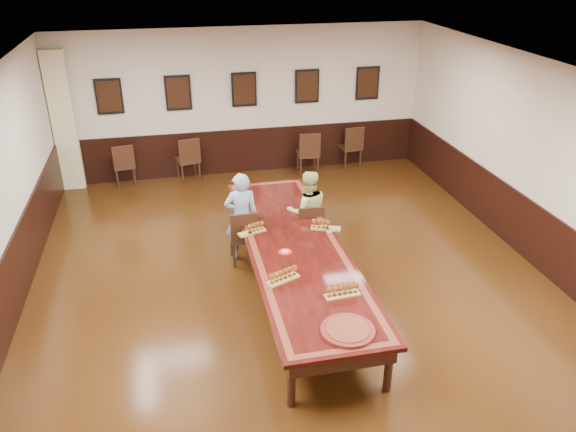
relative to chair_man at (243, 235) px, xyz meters
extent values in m
cube|color=black|center=(0.64, -1.02, -0.48)|extent=(8.00, 10.00, 0.02)
cube|color=white|center=(0.64, -1.02, 2.74)|extent=(8.00, 10.00, 0.02)
cube|color=beige|center=(0.64, 3.99, 1.13)|extent=(8.00, 0.02, 3.20)
cube|color=beige|center=(4.65, -1.02, 1.13)|extent=(0.02, 10.00, 3.20)
imported|color=#4A87BA|center=(0.00, 0.10, 0.28)|extent=(0.56, 0.37, 1.51)
imported|color=#DFE38E|center=(1.12, 0.16, 0.24)|extent=(0.72, 0.57, 1.43)
cube|color=#F351B3|center=(1.24, -0.67, 0.28)|extent=(0.10, 0.16, 0.01)
cube|color=beige|center=(-3.11, 3.80, 0.98)|extent=(0.45, 0.18, 2.90)
cube|color=black|center=(0.64, 3.96, 0.03)|extent=(7.98, 0.04, 1.00)
cube|color=black|center=(-3.34, -1.02, 0.03)|extent=(0.04, 9.98, 1.00)
cube|color=black|center=(4.62, -1.02, 0.03)|extent=(0.04, 9.98, 1.00)
cube|color=black|center=(0.64, -1.02, 0.25)|extent=(1.40, 5.00, 0.06)
cube|color=brown|center=(0.64, -1.02, 0.28)|extent=(1.28, 4.88, 0.00)
cube|color=black|center=(0.64, -1.02, 0.28)|extent=(1.10, 4.70, 0.00)
cube|color=black|center=(0.64, -1.02, 0.10)|extent=(1.25, 4.85, 0.18)
cylinder|color=black|center=(0.06, -3.34, -0.13)|extent=(0.10, 0.10, 0.69)
cylinder|color=black|center=(1.22, -3.34, -0.13)|extent=(0.10, 0.10, 0.69)
cylinder|color=black|center=(0.06, 1.30, -0.13)|extent=(0.10, 0.10, 0.69)
cylinder|color=black|center=(1.22, 1.30, -0.13)|extent=(0.10, 0.10, 0.69)
cube|color=black|center=(-2.16, 3.92, 1.43)|extent=(0.54, 0.03, 0.74)
cube|color=black|center=(-2.16, 3.91, 1.43)|extent=(0.46, 0.01, 0.64)
cube|color=black|center=(-0.76, 3.92, 1.43)|extent=(0.54, 0.03, 0.74)
cube|color=black|center=(-0.76, 3.91, 1.43)|extent=(0.46, 0.01, 0.64)
cube|color=black|center=(0.64, 3.92, 1.43)|extent=(0.54, 0.03, 0.74)
cube|color=black|center=(0.64, 3.91, 1.43)|extent=(0.46, 0.01, 0.64)
cube|color=black|center=(2.04, 3.92, 1.43)|extent=(0.54, 0.03, 0.74)
cube|color=black|center=(2.04, 3.91, 1.43)|extent=(0.46, 0.01, 0.64)
cube|color=black|center=(3.44, 3.92, 1.43)|extent=(0.54, 0.03, 0.74)
cube|color=black|center=(3.44, 3.91, 1.43)|extent=(0.46, 0.01, 0.64)
cube|color=#A58645|center=(0.08, -0.48, 0.29)|extent=(0.46, 0.27, 0.03)
cube|color=#A58645|center=(1.22, -0.60, 0.29)|extent=(0.48, 0.28, 0.03)
cube|color=#A58645|center=(0.27, -1.90, 0.29)|extent=(0.48, 0.32, 0.03)
cube|color=#A58645|center=(0.93, -2.40, 0.29)|extent=(0.47, 0.17, 0.03)
cylinder|color=red|center=(0.45, -1.18, 0.29)|extent=(0.20, 0.20, 0.02)
cylinder|color=silver|center=(0.45, -1.18, 0.30)|extent=(0.11, 0.11, 0.01)
cylinder|color=#571511|center=(0.77, -3.11, 0.30)|extent=(0.67, 0.67, 0.04)
cylinder|color=brown|center=(0.77, -3.11, 0.32)|extent=(0.54, 0.54, 0.01)
camera|label=1|loc=(-1.00, -8.02, 4.32)|focal=35.00mm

